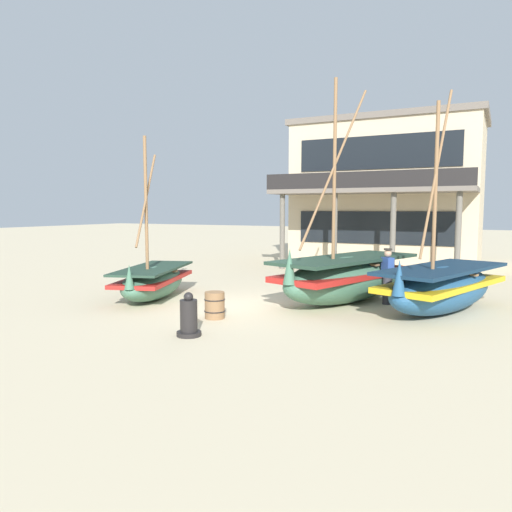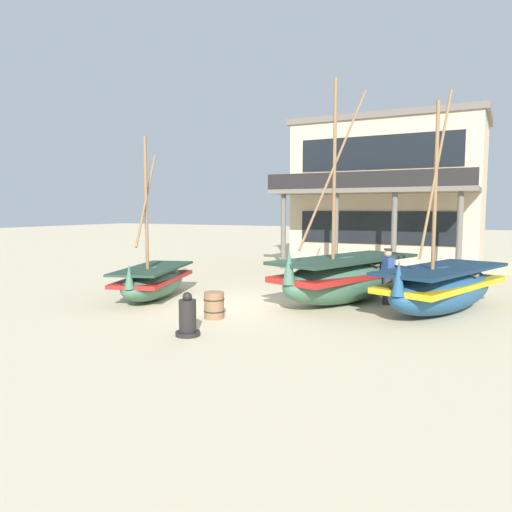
{
  "view_description": "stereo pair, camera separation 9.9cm",
  "coord_description": "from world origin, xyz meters",
  "px_view_note": "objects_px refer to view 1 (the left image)",
  "views": [
    {
      "loc": [
        6.79,
        -12.27,
        2.87
      ],
      "look_at": [
        0.0,
        1.0,
        1.4
      ],
      "focal_mm": 33.87,
      "sensor_mm": 36.0,
      "label": 1
    },
    {
      "loc": [
        6.88,
        -12.23,
        2.87
      ],
      "look_at": [
        0.0,
        1.0,
        1.4
      ],
      "focal_mm": 33.87,
      "sensor_mm": 36.0,
      "label": 2
    }
  ],
  "objects_px": {
    "harbor_building_main": "(387,192)",
    "fishing_boat_near_left": "(153,281)",
    "fisherman_by_hull": "(387,277)",
    "wooden_barrel": "(215,305)",
    "capstan_winch": "(189,318)",
    "fishing_boat_far_right": "(442,287)",
    "fishing_boat_centre_large": "(346,277)"
  },
  "relations": [
    {
      "from": "harbor_building_main",
      "to": "fishing_boat_near_left",
      "type": "bearing_deg",
      "value": -107.85
    },
    {
      "from": "fisherman_by_hull",
      "to": "wooden_barrel",
      "type": "distance_m",
      "value": 5.37
    },
    {
      "from": "capstan_winch",
      "to": "harbor_building_main",
      "type": "distance_m",
      "value": 17.29
    },
    {
      "from": "fishing_boat_far_right",
      "to": "fisherman_by_hull",
      "type": "distance_m",
      "value": 1.64
    },
    {
      "from": "harbor_building_main",
      "to": "fisherman_by_hull",
      "type": "bearing_deg",
      "value": -77.71
    },
    {
      "from": "fisherman_by_hull",
      "to": "harbor_building_main",
      "type": "relative_size",
      "value": 0.18
    },
    {
      "from": "fishing_boat_near_left",
      "to": "harbor_building_main",
      "type": "relative_size",
      "value": 0.54
    },
    {
      "from": "fishing_boat_far_right",
      "to": "capstan_winch",
      "type": "distance_m",
      "value": 7.14
    },
    {
      "from": "fishing_boat_far_right",
      "to": "capstan_winch",
      "type": "bearing_deg",
      "value": -132.15
    },
    {
      "from": "fisherman_by_hull",
      "to": "harbor_building_main",
      "type": "xyz_separation_m",
      "value": [
        -2.45,
        11.25,
        2.88
      ]
    },
    {
      "from": "fishing_boat_far_right",
      "to": "harbor_building_main",
      "type": "xyz_separation_m",
      "value": [
        -4.03,
        11.66,
        3.01
      ]
    },
    {
      "from": "fisherman_by_hull",
      "to": "capstan_winch",
      "type": "height_order",
      "value": "fisherman_by_hull"
    },
    {
      "from": "harbor_building_main",
      "to": "wooden_barrel",
      "type": "bearing_deg",
      "value": -94.38
    },
    {
      "from": "fishing_boat_centre_large",
      "to": "harbor_building_main",
      "type": "bearing_deg",
      "value": 96.18
    },
    {
      "from": "fishing_boat_near_left",
      "to": "harbor_building_main",
      "type": "height_order",
      "value": "harbor_building_main"
    },
    {
      "from": "fisherman_by_hull",
      "to": "harbor_building_main",
      "type": "bearing_deg",
      "value": 102.29
    },
    {
      "from": "fisherman_by_hull",
      "to": "capstan_winch",
      "type": "relative_size",
      "value": 1.68
    },
    {
      "from": "wooden_barrel",
      "to": "fisherman_by_hull",
      "type": "bearing_deg",
      "value": 47.46
    },
    {
      "from": "fishing_boat_centre_large",
      "to": "fisherman_by_hull",
      "type": "bearing_deg",
      "value": 10.54
    },
    {
      "from": "capstan_winch",
      "to": "wooden_barrel",
      "type": "distance_m",
      "value": 1.81
    },
    {
      "from": "fishing_boat_centre_large",
      "to": "wooden_barrel",
      "type": "distance_m",
      "value": 4.45
    },
    {
      "from": "fishing_boat_far_right",
      "to": "capstan_winch",
      "type": "relative_size",
      "value": 6.04
    },
    {
      "from": "fishing_boat_centre_large",
      "to": "fishing_boat_far_right",
      "type": "relative_size",
      "value": 1.09
    },
    {
      "from": "wooden_barrel",
      "to": "fishing_boat_centre_large",
      "type": "bearing_deg",
      "value": 57.06
    },
    {
      "from": "fisherman_by_hull",
      "to": "harbor_building_main",
      "type": "distance_m",
      "value": 11.87
    },
    {
      "from": "fishing_boat_near_left",
      "to": "capstan_winch",
      "type": "relative_size",
      "value": 5.04
    },
    {
      "from": "wooden_barrel",
      "to": "capstan_winch",
      "type": "bearing_deg",
      "value": -76.84
    },
    {
      "from": "fishing_boat_centre_large",
      "to": "wooden_barrel",
      "type": "relative_size",
      "value": 9.42
    },
    {
      "from": "fishing_boat_centre_large",
      "to": "wooden_barrel",
      "type": "height_order",
      "value": "fishing_boat_centre_large"
    },
    {
      "from": "fishing_boat_near_left",
      "to": "harbor_building_main",
      "type": "xyz_separation_m",
      "value": [
        4.41,
        13.69,
        3.14
      ]
    },
    {
      "from": "fishing_boat_near_left",
      "to": "fishing_boat_far_right",
      "type": "distance_m",
      "value": 8.68
    },
    {
      "from": "capstan_winch",
      "to": "harbor_building_main",
      "type": "bearing_deg",
      "value": 87.46
    }
  ]
}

